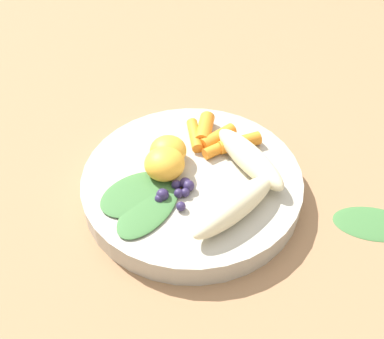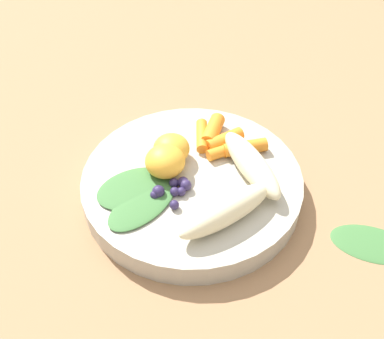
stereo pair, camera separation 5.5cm
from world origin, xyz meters
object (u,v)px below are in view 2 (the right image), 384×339
Objects in this scene: banana_peeled_right at (226,210)px; kale_leaf_stray at (373,243)px; bowl at (192,184)px; orange_segment_near at (165,161)px; banana_peeled_left at (251,164)px.

banana_peeled_right reaches higher than kale_leaf_stray.
bowl is 2.86× the size of kale_leaf_stray.
orange_segment_near reaches higher than bowl.
banana_peeled_right is 0.17m from kale_leaf_stray.
banana_peeled_left is at bearing -128.27° from bowl.
kale_leaf_stray is at bearing -146.09° from banana_peeled_left.
orange_segment_near reaches higher than banana_peeled_left.
banana_peeled_right is 0.10m from orange_segment_near.
kale_leaf_stray is (-0.15, -0.05, -0.04)m from banana_peeled_left.
banana_peeled_left is at bearing -132.29° from orange_segment_near.
banana_peeled_right is 1.31× the size of kale_leaf_stray.
bowl is 0.08m from banana_peeled_right.
bowl is at bearing 68.25° from banana_peeled_left.
orange_segment_near reaches higher than kale_leaf_stray.
orange_segment_near is (0.07, 0.08, 0.00)m from banana_peeled_left.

